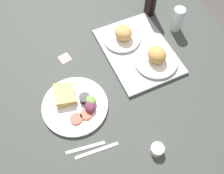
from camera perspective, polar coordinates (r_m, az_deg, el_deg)
ground_plane at (r=124.16cm, az=-1.63°, el=-0.99°), size 190.00×150.00×3.00cm
serving_tray at (r=135.44cm, az=5.79°, el=7.92°), size 46.29×34.78×1.60cm
bread_plate_near at (r=136.88cm, az=2.34°, el=11.40°), size 19.46×19.46×8.25cm
bread_plate_far at (r=129.60cm, az=9.81°, el=6.42°), size 21.63×21.63×8.43cm
plate_with_salad at (r=118.74cm, az=-8.17°, el=-3.68°), size 30.14×30.14×5.40cm
drinking_glass at (r=145.28cm, az=14.29°, el=14.35°), size 6.00×6.00×13.91cm
espresso_cup at (r=111.00cm, az=9.98°, el=-13.50°), size 5.60×5.60×4.00cm
fork at (r=112.03cm, az=-5.90°, el=-13.23°), size 3.29×17.05×0.50cm
knife at (r=111.29cm, az=-3.38°, el=-13.89°), size 2.28×19.04×0.50cm
sticky_note at (r=135.22cm, az=-10.45°, el=6.34°), size 6.67×6.67×0.12cm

